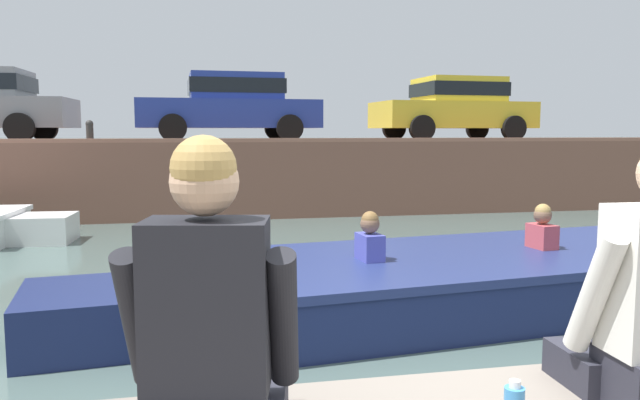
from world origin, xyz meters
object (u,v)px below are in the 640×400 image
(car_left_inner_blue, at_px, (231,104))
(motorboat_passing, at_px, (422,284))
(mooring_bollard_mid, at_px, (90,130))
(car_centre_yellow, at_px, (454,106))
(person_seated_left, at_px, (210,332))

(car_left_inner_blue, bearing_deg, motorboat_passing, -81.26)
(car_left_inner_blue, xyz_separation_m, mooring_bollard_mid, (-2.90, -1.63, -0.61))
(car_centre_yellow, xyz_separation_m, person_seated_left, (-6.39, -12.88, -1.23))
(motorboat_passing, xyz_separation_m, mooring_bollard_mid, (-4.26, 7.23, 1.56))
(car_centre_yellow, height_order, mooring_bollard_mid, car_centre_yellow)
(car_left_inner_blue, relative_size, person_seated_left, 4.33)
(mooring_bollard_mid, bearing_deg, motorboat_passing, -59.51)
(motorboat_passing, bearing_deg, person_seated_left, -118.90)
(motorboat_passing, relative_size, car_left_inner_blue, 1.71)
(car_centre_yellow, bearing_deg, motorboat_passing, -115.22)
(car_centre_yellow, bearing_deg, car_left_inner_blue, -179.99)
(motorboat_passing, height_order, mooring_bollard_mid, mooring_bollard_mid)
(mooring_bollard_mid, height_order, person_seated_left, mooring_bollard_mid)
(car_centre_yellow, relative_size, person_seated_left, 4.07)
(motorboat_passing, distance_m, person_seated_left, 4.69)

